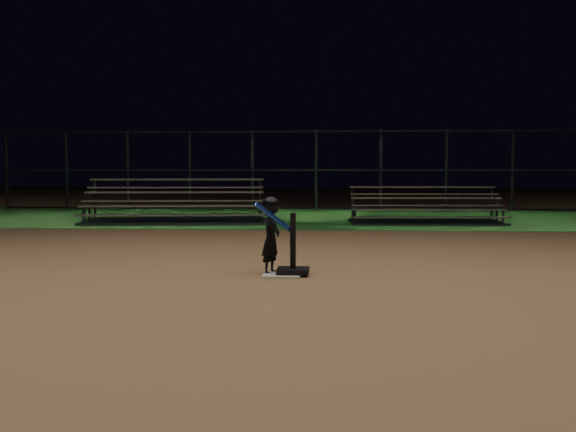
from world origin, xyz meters
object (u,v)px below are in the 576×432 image
object	(u,v)px
batting_tee	(293,262)
home_plate	(282,275)
bleacher_left	(175,213)
child_batter	(271,232)
bleacher_right	(425,216)

from	to	relation	value
batting_tee	home_plate	bearing A→B (deg)	-155.92
bleacher_left	home_plate	bearing A→B (deg)	-75.16
batting_tee	bleacher_left	world-z (taller)	bleacher_left
batting_tee	child_batter	xyz separation A→B (m)	(-0.27, 0.06, 0.36)
batting_tee	bleacher_left	size ratio (longest dim) A/B	0.16
child_batter	bleacher_left	world-z (taller)	bleacher_left
child_batter	bleacher_right	world-z (taller)	child_batter
child_batter	bleacher_right	distance (m)	8.41
home_plate	batting_tee	size ratio (longest dim) A/B	0.62
home_plate	bleacher_right	size ratio (longest dim) A/B	0.12
home_plate	bleacher_left	bearing A→B (deg)	112.25
bleacher_right	child_batter	bearing A→B (deg)	-113.01
batting_tee	child_batter	distance (m)	0.45
batting_tee	bleacher_right	size ratio (longest dim) A/B	0.20
child_batter	bleacher_left	distance (m)	8.37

